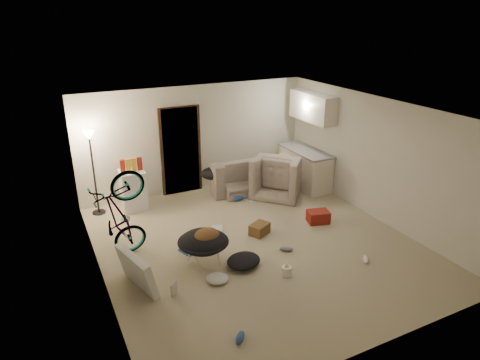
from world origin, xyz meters
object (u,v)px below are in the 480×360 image
saucer_chair (203,246)px  mini_fridge (133,190)px  floor_lamp (91,155)px  bicycle (122,235)px  tv_box (137,271)px  juicer (287,270)px  drink_case_b (318,217)px  kitchen_counter (305,169)px  sofa (249,177)px  drink_case_a (259,229)px  armchair (280,179)px

saucer_chair → mini_fridge: bearing=100.7°
floor_lamp → mini_fridge: bearing=-7.6°
bicycle → tv_box: 1.01m
juicer → drink_case_b: bearing=39.8°
kitchen_counter → drink_case_b: bearing=-116.0°
floor_lamp → tv_box: floor_lamp is taller
sofa → drink_case_b: (0.43, -2.24, -0.17)m
juicer → drink_case_a: bearing=78.9°
armchair → mini_fridge: mini_fridge is taller
floor_lamp → sofa: (3.53, -0.20, -1.01)m
bicycle → juicer: 2.88m
sofa → tv_box: bearing=42.3°
armchair → drink_case_a: 2.14m
sofa → juicer: bearing=74.7°
bicycle → drink_case_b: 3.89m
tv_box → drink_case_b: tv_box is taller
kitchen_counter → tv_box: 5.29m
floor_lamp → armchair: (4.06, -0.76, -0.95)m
tv_box → drink_case_a: bearing=0.0°
armchair → bicycle: 4.15m
tv_box → juicer: (2.26, -0.75, -0.21)m
sofa → kitchen_counter: bearing=163.8°
tv_box → drink_case_b: 3.91m
saucer_chair → sofa: bearing=49.7°
drink_case_a → drink_case_b: size_ratio=0.90×
juicer → bicycle: bearing=142.2°
bicycle → juicer: bearing=-130.6°
kitchen_counter → juicer: (-2.47, -3.12, -0.34)m
saucer_chair → juicer: saucer_chair is taller
armchair → floor_lamp: bearing=35.8°
kitchen_counter → bicycle: size_ratio=0.90×
drink_case_b → juicer: 2.08m
floor_lamp → kitchen_counter: 4.95m
armchair → juicer: 3.47m
juicer → mini_fridge: bearing=113.7°
saucer_chair → bicycle: bearing=144.3°
armchair → saucer_chair: (-2.79, -2.10, 0.01)m
sofa → bicycle: (-3.43, -1.83, 0.14)m
saucer_chair → tv_box: 1.18m
bicycle → saucer_chair: 1.44m
saucer_chair → drink_case_b: 2.73m
sofa → bicycle: size_ratio=1.21×
kitchen_counter → bicycle: bearing=-163.8°
armchair → bicycle: (-3.96, -1.26, 0.09)m
sofa → tv_box: tv_box is taller
saucer_chair → drink_case_a: (1.37, 0.52, -0.26)m
drink_case_a → armchair: bearing=20.5°
saucer_chair → tv_box: bearing=-172.4°
bicycle → drink_case_b: (3.86, -0.42, -0.32)m
drink_case_a → sofa: bearing=39.7°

